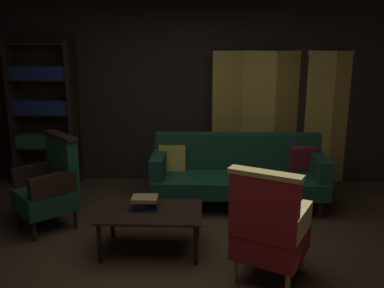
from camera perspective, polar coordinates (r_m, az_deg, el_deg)
ground_plane at (r=4.13m, az=-0.43°, el=-15.67°), size 10.00×10.00×0.00m
back_wall at (r=6.07m, az=0.59°, el=7.92°), size 7.20×0.10×2.80m
folding_screen at (r=6.10m, az=12.80°, el=3.66°), size 2.13×0.38×1.90m
bookshelf at (r=6.30m, az=-19.49°, el=4.26°), size 0.90×0.32×2.05m
velvet_couch at (r=5.30m, az=6.23°, el=-3.59°), size 2.12×0.78×0.88m
coffee_table at (r=4.19m, az=-5.63°, el=-9.59°), size 1.00×0.64×0.42m
armchair_gilt_accent at (r=3.69m, az=10.43°, el=-11.19°), size 0.78×0.77×1.04m
armchair_wing_left at (r=4.90m, az=-18.79°, el=-5.27°), size 0.82×0.82×1.04m
book_navy_cloth at (r=4.22m, az=-6.43°, el=-8.45°), size 0.25×0.19×0.04m
book_black_cloth at (r=4.20m, az=-6.44°, el=-7.92°), size 0.26×0.22×0.04m
book_tan_leather at (r=4.18m, az=-6.46°, el=-7.40°), size 0.25×0.19×0.04m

